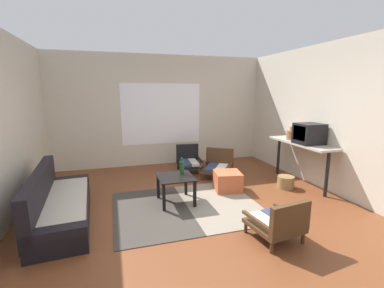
{
  "coord_description": "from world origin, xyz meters",
  "views": [
    {
      "loc": [
        -1.18,
        -3.48,
        1.83
      ],
      "look_at": [
        0.23,
        1.16,
        0.85
      ],
      "focal_mm": 24.61,
      "sensor_mm": 36.0,
      "label": 1
    }
  ],
  "objects_px": {
    "crt_television": "(309,134)",
    "armchair_corner": "(218,165)",
    "clay_vase": "(293,134)",
    "armchair_by_window": "(189,160)",
    "armchair_striped_foreground": "(279,222)",
    "coffee_table": "(176,182)",
    "console_shelf": "(301,147)",
    "couch": "(58,205)",
    "glass_bottle": "(182,167)",
    "ottoman_orange": "(228,181)",
    "wicker_basket": "(286,182)"
  },
  "relations": [
    {
      "from": "crt_television",
      "to": "armchair_corner",
      "type": "bearing_deg",
      "value": 141.93
    },
    {
      "from": "armchair_corner",
      "to": "clay_vase",
      "type": "bearing_deg",
      "value": -24.02
    },
    {
      "from": "armchair_by_window",
      "to": "clay_vase",
      "type": "bearing_deg",
      "value": -32.38
    },
    {
      "from": "armchair_striped_foreground",
      "to": "clay_vase",
      "type": "height_order",
      "value": "clay_vase"
    },
    {
      "from": "coffee_table",
      "to": "clay_vase",
      "type": "height_order",
      "value": "clay_vase"
    },
    {
      "from": "armchair_striped_foreground",
      "to": "console_shelf",
      "type": "distance_m",
      "value": 2.39
    },
    {
      "from": "couch",
      "to": "armchair_striped_foreground",
      "type": "distance_m",
      "value": 3.04
    },
    {
      "from": "crt_television",
      "to": "glass_bottle",
      "type": "height_order",
      "value": "crt_television"
    },
    {
      "from": "armchair_striped_foreground",
      "to": "console_shelf",
      "type": "relative_size",
      "value": 0.43
    },
    {
      "from": "glass_bottle",
      "to": "armchair_by_window",
      "type": "bearing_deg",
      "value": 69.89
    },
    {
      "from": "crt_television",
      "to": "ottoman_orange",
      "type": "bearing_deg",
      "value": 170.19
    },
    {
      "from": "armchair_by_window",
      "to": "crt_television",
      "type": "height_order",
      "value": "crt_television"
    },
    {
      "from": "armchair_striped_foreground",
      "to": "crt_television",
      "type": "xyz_separation_m",
      "value": [
        1.63,
        1.49,
        0.8
      ]
    },
    {
      "from": "armchair_striped_foreground",
      "to": "wicker_basket",
      "type": "height_order",
      "value": "armchair_striped_foreground"
    },
    {
      "from": "wicker_basket",
      "to": "glass_bottle",
      "type": "bearing_deg",
      "value": 178.85
    },
    {
      "from": "armchair_corner",
      "to": "wicker_basket",
      "type": "relative_size",
      "value": 2.79
    },
    {
      "from": "armchair_striped_foreground",
      "to": "armchair_corner",
      "type": "relative_size",
      "value": 0.75
    },
    {
      "from": "console_shelf",
      "to": "armchair_striped_foreground",
      "type": "bearing_deg",
      "value": -134.38
    },
    {
      "from": "console_shelf",
      "to": "clay_vase",
      "type": "height_order",
      "value": "clay_vase"
    },
    {
      "from": "armchair_striped_foreground",
      "to": "console_shelf",
      "type": "xyz_separation_m",
      "value": [
        1.64,
        1.67,
        0.51
      ]
    },
    {
      "from": "armchair_striped_foreground",
      "to": "armchair_corner",
      "type": "height_order",
      "value": "armchair_corner"
    },
    {
      "from": "coffee_table",
      "to": "ottoman_orange",
      "type": "distance_m",
      "value": 1.11
    },
    {
      "from": "armchair_striped_foreground",
      "to": "crt_television",
      "type": "height_order",
      "value": "crt_television"
    },
    {
      "from": "ottoman_orange",
      "to": "armchair_corner",
      "type": "bearing_deg",
      "value": 80.64
    },
    {
      "from": "armchair_striped_foreground",
      "to": "glass_bottle",
      "type": "relative_size",
      "value": 2.35
    },
    {
      "from": "ottoman_orange",
      "to": "glass_bottle",
      "type": "xyz_separation_m",
      "value": [
        -0.92,
        -0.16,
        0.4
      ]
    },
    {
      "from": "armchair_by_window",
      "to": "armchair_corner",
      "type": "xyz_separation_m",
      "value": [
        0.49,
        -0.57,
        -0.01
      ]
    },
    {
      "from": "clay_vase",
      "to": "wicker_basket",
      "type": "height_order",
      "value": "clay_vase"
    },
    {
      "from": "armchair_by_window",
      "to": "console_shelf",
      "type": "xyz_separation_m",
      "value": [
        1.87,
        -1.47,
        0.5
      ]
    },
    {
      "from": "console_shelf",
      "to": "wicker_basket",
      "type": "xyz_separation_m",
      "value": [
        -0.39,
        -0.13,
        -0.64
      ]
    },
    {
      "from": "couch",
      "to": "armchair_by_window",
      "type": "distance_m",
      "value": 3.01
    },
    {
      "from": "couch",
      "to": "glass_bottle",
      "type": "distance_m",
      "value": 1.93
    },
    {
      "from": "crt_television",
      "to": "clay_vase",
      "type": "bearing_deg",
      "value": 89.61
    },
    {
      "from": "armchair_striped_foreground",
      "to": "clay_vase",
      "type": "distance_m",
      "value": 2.64
    },
    {
      "from": "couch",
      "to": "wicker_basket",
      "type": "distance_m",
      "value": 3.94
    },
    {
      "from": "couch",
      "to": "armchair_corner",
      "type": "distance_m",
      "value": 3.17
    },
    {
      "from": "coffee_table",
      "to": "glass_bottle",
      "type": "relative_size",
      "value": 2.19
    },
    {
      "from": "glass_bottle",
      "to": "console_shelf",
      "type": "bearing_deg",
      "value": 2.05
    },
    {
      "from": "armchair_corner",
      "to": "couch",
      "type": "bearing_deg",
      "value": -158.36
    },
    {
      "from": "wicker_basket",
      "to": "console_shelf",
      "type": "bearing_deg",
      "value": 18.05
    },
    {
      "from": "coffee_table",
      "to": "wicker_basket",
      "type": "xyz_separation_m",
      "value": [
        2.19,
        0.06,
        -0.25
      ]
    },
    {
      "from": "ottoman_orange",
      "to": "wicker_basket",
      "type": "relative_size",
      "value": 1.51
    },
    {
      "from": "clay_vase",
      "to": "glass_bottle",
      "type": "xyz_separation_m",
      "value": [
        -2.44,
        -0.37,
        -0.39
      ]
    },
    {
      "from": "ottoman_orange",
      "to": "crt_television",
      "type": "height_order",
      "value": "crt_television"
    },
    {
      "from": "ottoman_orange",
      "to": "armchair_striped_foreground",
      "type": "bearing_deg",
      "value": -93.75
    },
    {
      "from": "armchair_corner",
      "to": "crt_television",
      "type": "bearing_deg",
      "value": -38.07
    },
    {
      "from": "armchair_striped_foreground",
      "to": "console_shelf",
      "type": "bearing_deg",
      "value": 45.62
    },
    {
      "from": "couch",
      "to": "armchair_corner",
      "type": "bearing_deg",
      "value": 21.64
    },
    {
      "from": "armchair_by_window",
      "to": "armchair_striped_foreground",
      "type": "bearing_deg",
      "value": -85.67
    },
    {
      "from": "crt_television",
      "to": "wicker_basket",
      "type": "xyz_separation_m",
      "value": [
        -0.39,
        0.06,
        -0.93
      ]
    }
  ]
}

